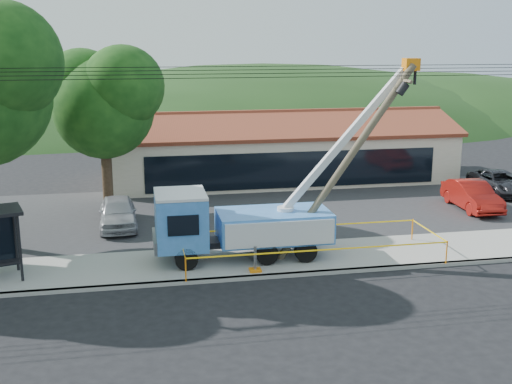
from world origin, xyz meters
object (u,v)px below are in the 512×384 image
Objects in this scene: car_dark at (499,195)px; car_red at (471,211)px; leaning_pole at (352,153)px; car_silver at (119,229)px; utility_truck at (238,222)px.

car_red is at bearing -136.05° from car_dark.
leaning_pole reaches higher than car_red.
car_red is at bearing -2.22° from car_silver.
car_silver is 0.95× the size of car_red.
utility_truck is at bearing 174.57° from leaning_pole.
car_red reaches higher than car_silver.
leaning_pole is 11.89m from car_red.
leaning_pole is 12.48m from car_silver.
car_red is (9.12, 6.10, -4.56)m from leaning_pole.
car_dark is at bearing 5.55° from car_silver.
utility_truck reaches higher than car_dark.
car_silver is 0.91× the size of car_dark.
car_silver is 22.66m from car_dark.
car_silver reaches higher than car_dark.
leaning_pole is at bearing -141.04° from car_dark.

